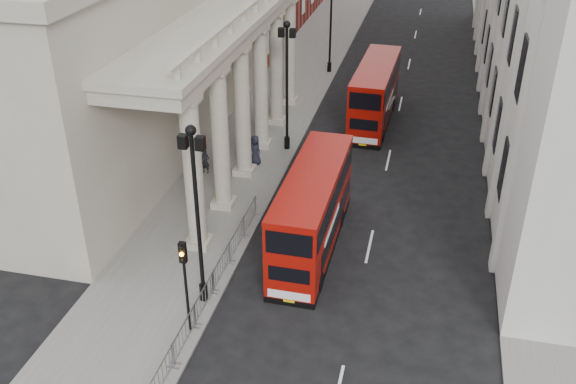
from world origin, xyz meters
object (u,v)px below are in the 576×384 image
Objects in this scene: bus_far at (375,92)px; lamp_post_north at (331,16)px; bus_near at (312,210)px; pedestrian_b at (191,177)px; lamp_post_south at (197,205)px; lamp_post_mid at (287,78)px; pedestrian_a at (205,161)px; traffic_light at (184,271)px; pedestrian_c at (255,150)px.

lamp_post_north is at bearing 118.39° from bus_far.
bus_near is 5.71× the size of pedestrian_b.
bus_near is 0.98× the size of bus_far.
lamp_post_south is 1.00× the size of lamp_post_mid.
lamp_post_mid is 5.47× the size of pedestrian_a.
traffic_light is 2.55× the size of pedestrian_b.
bus_far is 6.44× the size of pedestrian_a.
lamp_post_north is at bearing 90.00° from lamp_post_south.
pedestrian_a is (-4.00, -4.48, -4.03)m from lamp_post_mid.
pedestrian_b is (-4.09, -22.70, -3.95)m from lamp_post_north.
lamp_post_mid is at bearing 54.86° from pedestrian_a.
lamp_post_north is (0.00, 16.00, 0.00)m from lamp_post_mid.
lamp_post_south is 12.84m from pedestrian_a.
pedestrian_b is at bearing 113.74° from lamp_post_south.
bus_far is at bearing -63.46° from lamp_post_north.
bus_near is at bearing -27.26° from pedestrian_c.
bus_near is 9.63m from pedestrian_c.
bus_near is (3.78, -26.71, -2.75)m from lamp_post_north.
lamp_post_south is at bearing -54.04° from pedestrian_c.
pedestrian_c is at bearing 95.95° from lamp_post_south.
bus_far is 5.81× the size of pedestrian_b.
pedestrian_c is (-5.17, 8.05, -1.10)m from bus_near.
lamp_post_north is 1.93× the size of traffic_light.
bus_far reaches higher than pedestrian_c.
pedestrian_a is at bearing -101.04° from lamp_post_north.
lamp_post_south is at bearing -124.83° from bus_near.
lamp_post_north reaches higher than pedestrian_c.
pedestrian_a is 2.23m from pedestrian_b.
bus_far is at bearing 84.23° from pedestrian_c.
bus_far is (4.94, -9.88, -2.72)m from lamp_post_north.
bus_near is 6.33× the size of pedestrian_a.
traffic_light is 0.45× the size of bus_near.
bus_near reaches higher than pedestrian_a.
pedestrian_a is (-4.00, -20.48, -4.03)m from lamp_post_north.
pedestrian_b is (-4.09, 9.30, -3.95)m from lamp_post_south.
pedestrian_b is 0.89× the size of pedestrian_c.
pedestrian_c is (-1.39, -18.66, -3.84)m from lamp_post_north.
lamp_post_south is 0.86× the size of bus_near.
pedestrian_a is (-4.00, 11.52, -4.03)m from lamp_post_south.
bus_far is (4.84, 24.14, -0.91)m from traffic_light.
pedestrian_c is at bearing -123.93° from bus_far.
lamp_post_south is 4.94× the size of pedestrian_b.
pedestrian_b is (-9.02, -12.82, -1.23)m from bus_far.
bus_far is at bearing 77.42° from lamp_post_south.
lamp_post_south is 32.00m from lamp_post_north.
traffic_light is at bearing -99.48° from bus_far.
lamp_post_north is 5.47× the size of pedestrian_a.
lamp_post_south is at bearing -100.73° from bus_far.
pedestrian_c is at bearing -132.23° from pedestrian_b.
lamp_post_mid is 4.38× the size of pedestrian_c.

